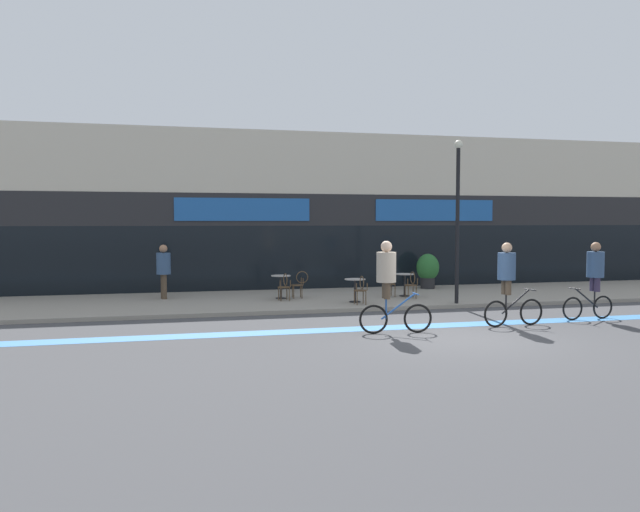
# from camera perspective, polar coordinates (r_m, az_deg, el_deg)

# --- Properties ---
(ground_plane) EXTENTS (120.00, 120.00, 0.00)m
(ground_plane) POSITION_cam_1_polar(r_m,az_deg,el_deg) (14.83, 12.69, -7.34)
(ground_plane) COLOR #424244
(sidewalk_slab) EXTENTS (40.00, 5.50, 0.12)m
(sidewalk_slab) POSITION_cam_1_polar(r_m,az_deg,el_deg) (21.48, 4.07, -3.84)
(sidewalk_slab) COLOR gray
(sidewalk_slab) RESTS_ON ground
(storefront_facade) EXTENTS (40.00, 4.06, 6.07)m
(storefront_facade) POSITION_cam_1_polar(r_m,az_deg,el_deg) (25.85, 0.90, 3.94)
(storefront_facade) COLOR beige
(storefront_facade) RESTS_ON ground
(bike_lane_stripe) EXTENTS (36.00, 0.70, 0.01)m
(bike_lane_stripe) POSITION_cam_1_polar(r_m,az_deg,el_deg) (16.36, 10.02, -6.30)
(bike_lane_stripe) COLOR #3D7AB7
(bike_lane_stripe) RESTS_ON ground
(bistro_table_0) EXTENTS (0.65, 0.65, 0.77)m
(bistro_table_0) POSITION_cam_1_polar(r_m,az_deg,el_deg) (20.73, -3.59, -2.40)
(bistro_table_0) COLOR black
(bistro_table_0) RESTS_ON sidewalk_slab
(bistro_table_1) EXTENTS (0.66, 0.66, 0.74)m
(bistro_table_1) POSITION_cam_1_polar(r_m,az_deg,el_deg) (19.80, 3.22, -2.72)
(bistro_table_1) COLOR black
(bistro_table_1) RESTS_ON sidewalk_slab
(bistro_table_2) EXTENTS (0.65, 0.65, 0.77)m
(bistro_table_2) POSITION_cam_1_polar(r_m,az_deg,el_deg) (21.53, 7.75, -2.22)
(bistro_table_2) COLOR black
(bistro_table_2) RESTS_ON sidewalk_slab
(cafe_chair_0_near) EXTENTS (0.44, 0.59, 0.90)m
(cafe_chair_0_near) POSITION_cam_1_polar(r_m,az_deg,el_deg) (20.12, -3.26, -2.66)
(cafe_chair_0_near) COLOR #4C3823
(cafe_chair_0_near) RESTS_ON sidewalk_slab
(cafe_chair_0_side) EXTENTS (0.58, 0.41, 0.90)m
(cafe_chair_0_side) POSITION_cam_1_polar(r_m,az_deg,el_deg) (20.85, -1.90, -2.45)
(cafe_chair_0_side) COLOR #4C3823
(cafe_chair_0_side) RESTS_ON sidewalk_slab
(cafe_chair_1_near) EXTENTS (0.40, 0.58, 0.90)m
(cafe_chair_1_near) POSITION_cam_1_polar(r_m,az_deg,el_deg) (19.21, 3.76, -2.94)
(cafe_chair_1_near) COLOR #4C3823
(cafe_chair_1_near) RESTS_ON sidewalk_slab
(cafe_chair_2_near) EXTENTS (0.41, 0.58, 0.90)m
(cafe_chair_2_near) POSITION_cam_1_polar(r_m,az_deg,el_deg) (20.95, 8.37, -2.45)
(cafe_chair_2_near) COLOR #4C3823
(cafe_chair_2_near) RESTS_ON sidewalk_slab
(cafe_chair_2_side) EXTENTS (0.60, 0.44, 0.90)m
(cafe_chair_2_side) POSITION_cam_1_polar(r_m,az_deg,el_deg) (21.30, 6.19, -2.34)
(cafe_chair_2_side) COLOR #4C3823
(cafe_chair_2_side) RESTS_ON sidewalk_slab
(planter_pot) EXTENTS (0.86, 0.86, 1.33)m
(planter_pot) POSITION_cam_1_polar(r_m,az_deg,el_deg) (24.10, 9.82, -1.22)
(planter_pot) COLOR #232326
(planter_pot) RESTS_ON sidewalk_slab
(lamp_post) EXTENTS (0.26, 0.26, 5.07)m
(lamp_post) POSITION_cam_1_polar(r_m,az_deg,el_deg) (19.86, 12.47, 4.18)
(lamp_post) COLOR black
(lamp_post) RESTS_ON sidewalk_slab
(cyclist_0) EXTENTS (1.75, 0.54, 2.15)m
(cyclist_0) POSITION_cam_1_polar(r_m,az_deg,el_deg) (16.56, 16.84, -1.92)
(cyclist_0) COLOR black
(cyclist_0) RESTS_ON ground
(cyclist_1) EXTENTS (1.64, 0.52, 2.12)m
(cyclist_1) POSITION_cam_1_polar(r_m,az_deg,el_deg) (18.62, 23.76, -1.45)
(cyclist_1) COLOR black
(cyclist_1) RESTS_ON ground
(cyclist_2) EXTENTS (1.79, 0.56, 2.23)m
(cyclist_2) POSITION_cam_1_polar(r_m,az_deg,el_deg) (14.95, 6.28, -2.14)
(cyclist_2) COLOR black
(cyclist_2) RESTS_ON ground
(pedestrian_near_end) EXTENTS (0.56, 0.56, 1.80)m
(pedestrian_near_end) POSITION_cam_1_polar(r_m,az_deg,el_deg) (21.22, -14.12, -0.96)
(pedestrian_near_end) COLOR #4C3D2D
(pedestrian_near_end) RESTS_ON sidewalk_slab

